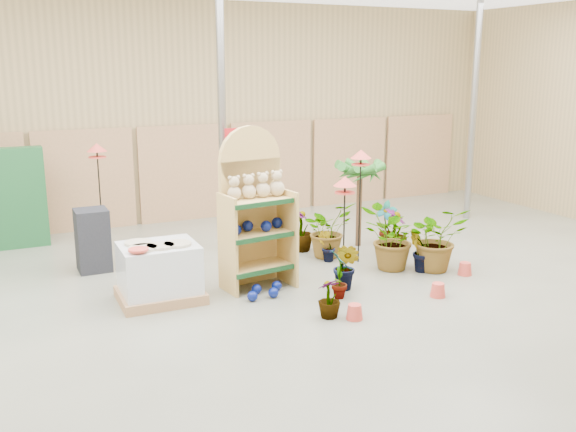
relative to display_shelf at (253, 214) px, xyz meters
name	(u,v)px	position (x,y,z in m)	size (l,w,h in m)	color
room	(287,140)	(0.25, -0.61, 1.13)	(15.20, 12.10, 4.70)	#636557
display_shelf	(253,214)	(0.00, 0.00, 0.00)	(1.06, 0.75, 2.37)	tan
teddy_bears	(258,187)	(0.03, -0.11, 0.41)	(0.88, 0.23, 0.37)	tan
gazing_balls_shelf	(257,226)	(0.00, -0.13, -0.15)	(0.87, 0.30, 0.17)	navy
gazing_balls_floor	(265,291)	(-0.06, -0.54, -1.01)	(0.63, 0.39, 0.15)	navy
pallet_stack	(159,273)	(-1.45, -0.06, -0.68)	(1.15, 0.97, 0.84)	#9B704B
charcoal_planters	(93,240)	(-2.06, 1.71, -0.58)	(0.50, 0.50, 1.00)	black
offer_sign	(239,166)	(0.35, 1.45, 0.49)	(0.50, 0.08, 2.20)	gray
bird_table_front	(345,185)	(1.24, -0.53, 0.43)	(0.34, 0.34, 1.63)	black
bird_table_right	(361,158)	(2.00, 0.28, 0.67)	(0.34, 0.34, 1.88)	black
bird_table_back	(97,151)	(-1.73, 2.81, 0.69)	(0.34, 0.34, 1.90)	black
palm	(360,169)	(2.51, 1.12, 0.33)	(0.70, 0.70, 1.66)	#4F341F
potted_plant_0	(340,274)	(0.86, -1.09, -0.73)	(0.37, 0.25, 0.71)	#246620
potted_plant_1	(346,267)	(1.11, -0.83, -0.72)	(0.40, 0.32, 0.72)	#246620
potted_plant_2	(392,239)	(2.24, -0.32, -0.56)	(0.93, 0.81, 1.04)	#246620
potted_plant_3	(394,232)	(2.77, 0.37, -0.68)	(0.45, 0.45, 0.81)	#246620
potted_plant_4	(385,223)	(3.01, 1.01, -0.68)	(0.42, 0.28, 0.80)	#246620
potted_plant_5	(327,247)	(1.53, 0.53, -0.83)	(0.28, 0.23, 0.51)	#246620
potted_plant_6	(327,230)	(1.68, 0.77, -0.61)	(0.85, 0.74, 0.95)	#246620
potted_plant_7	(329,298)	(0.38, -1.63, -0.81)	(0.30, 0.30, 0.54)	#246620
potted_plant_9	(420,251)	(2.60, -0.59, -0.74)	(0.38, 0.30, 0.68)	#246620
potted_plant_10	(437,238)	(2.89, -0.62, -0.55)	(0.95, 0.82, 1.06)	#246620
potted_plant_11	(301,230)	(1.43, 1.28, -0.70)	(0.42, 0.42, 0.76)	#246620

